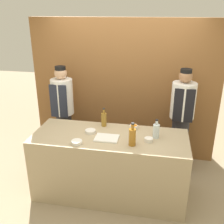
% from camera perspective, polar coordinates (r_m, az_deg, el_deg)
% --- Properties ---
extents(ground_plane, '(14.00, 14.00, 0.00)m').
position_cam_1_polar(ground_plane, '(4.05, -0.46, -17.02)').
color(ground_plane, tan).
extents(cabinet_wall, '(3.21, 0.18, 2.40)m').
position_cam_1_polar(cabinet_wall, '(4.59, 2.58, 4.83)').
color(cabinet_wall, brown).
rests_on(cabinet_wall, ground_plane).
extents(counter, '(2.09, 0.82, 0.93)m').
position_cam_1_polar(counter, '(3.77, -0.48, -11.50)').
color(counter, tan).
rests_on(counter, ground_plane).
extents(sauce_bowl_green, '(0.11, 0.11, 0.05)m').
position_cam_1_polar(sauce_bowl_green, '(3.41, 7.99, -5.96)').
color(sauce_bowl_green, white).
rests_on(sauce_bowl_green, counter).
extents(sauce_bowl_orange, '(0.12, 0.12, 0.05)m').
position_cam_1_polar(sauce_bowl_orange, '(3.74, 4.75, -3.22)').
color(sauce_bowl_orange, white).
rests_on(sauce_bowl_orange, counter).
extents(sauce_bowl_purple, '(0.14, 0.14, 0.04)m').
position_cam_1_polar(sauce_bowl_purple, '(3.36, -7.69, -6.49)').
color(sauce_bowl_purple, white).
rests_on(sauce_bowl_purple, counter).
extents(sauce_bowl_red, '(0.15, 0.15, 0.04)m').
position_cam_1_polar(sauce_bowl_red, '(3.63, -4.73, -4.18)').
color(sauce_bowl_red, white).
rests_on(sauce_bowl_red, counter).
extents(cutting_board, '(0.31, 0.23, 0.02)m').
position_cam_1_polar(cutting_board, '(3.46, -1.15, -5.70)').
color(cutting_board, white).
rests_on(cutting_board, counter).
extents(bottle_amber, '(0.09, 0.09, 0.30)m').
position_cam_1_polar(bottle_amber, '(3.27, 4.45, -5.35)').
color(bottle_amber, '#9E661E').
rests_on(bottle_amber, counter).
extents(bottle_clear, '(0.09, 0.09, 0.26)m').
position_cam_1_polar(bottle_clear, '(3.50, 9.59, -4.02)').
color(bottle_clear, silver).
rests_on(bottle_clear, counter).
extents(bottle_vinegar, '(0.08, 0.08, 0.28)m').
position_cam_1_polar(bottle_vinegar, '(3.78, -1.78, -1.55)').
color(bottle_vinegar, olive).
rests_on(bottle_vinegar, counter).
extents(chef_left, '(0.36, 0.36, 1.66)m').
position_cam_1_polar(chef_left, '(4.57, -10.57, 0.34)').
color(chef_left, '#28282D').
rests_on(chef_left, ground_plane).
extents(chef_right, '(0.37, 0.37, 1.70)m').
position_cam_1_polar(chef_right, '(4.28, 14.86, -1.23)').
color(chef_right, '#28282D').
rests_on(chef_right, ground_plane).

